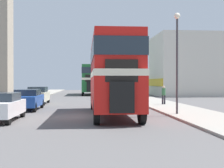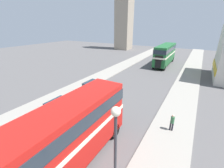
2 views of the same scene
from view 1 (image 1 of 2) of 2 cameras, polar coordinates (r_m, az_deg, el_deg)
The scene contains 10 objects.
ground_plane at distance 18.00m, azimuth -5.69°, elevation -5.91°, with size 120.00×120.00×0.00m, color #565454.
sidewalk_right at distance 19.11m, azimuth 15.08°, elevation -5.37°, with size 3.50×120.00×0.12m.
double_decker_bus at distance 18.48m, azimuth 0.01°, elevation 2.40°, with size 2.41×10.29×4.40m.
bus_distant at distance 48.60m, azimuth -4.01°, elevation 1.18°, with size 2.53×11.21×4.46m.
car_parked_near at distance 16.77m, azimuth -19.57°, elevation -3.84°, with size 1.67×4.17×1.42m.
car_parked_mid at distance 22.74m, azimuth -15.16°, elevation -2.71°, with size 1.71×4.31×1.44m.
car_parked_far at distance 28.54m, azimuth -13.41°, elevation -2.00°, with size 1.65×4.27×1.55m.
pedestrian_walking at distance 26.27m, azimuth 9.42°, elevation -1.77°, with size 0.31×0.31×1.54m.
street_lamp at distance 18.57m, azimuth 11.82°, elevation 6.51°, with size 0.36×0.36×5.86m.
shop_building_block at distance 48.26m, azimuth 19.00°, elevation 3.17°, with size 19.08×9.38×8.69m.
Camera 1 is at (0.29, -17.89, 1.96)m, focal length 50.00 mm.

